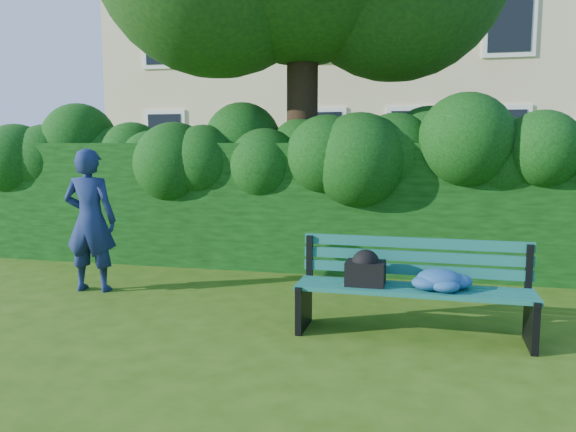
# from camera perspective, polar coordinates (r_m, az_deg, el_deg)

# --- Properties ---
(ground) EXTENTS (80.00, 80.00, 0.00)m
(ground) POSITION_cam_1_polar(r_m,az_deg,el_deg) (6.17, -1.30, -9.48)
(ground) COLOR #2D500E
(ground) RESTS_ON ground
(apartment_building) EXTENTS (16.00, 8.08, 12.00)m
(apartment_building) POSITION_cam_1_polar(r_m,az_deg,el_deg) (20.21, 9.27, 19.26)
(apartment_building) COLOR #CDB889
(apartment_building) RESTS_ON ground
(hedge) EXTENTS (10.00, 1.00, 1.80)m
(hedge) POSITION_cam_1_polar(r_m,az_deg,el_deg) (8.11, 2.60, 1.05)
(hedge) COLOR black
(hedge) RESTS_ON ground
(park_bench) EXTENTS (2.17, 0.60, 0.89)m
(park_bench) POSITION_cam_1_polar(r_m,az_deg,el_deg) (5.37, 12.45, -6.67)
(park_bench) COLOR #105452
(park_bench) RESTS_ON ground
(man_reading) EXTENTS (0.68, 0.49, 1.74)m
(man_reading) POSITION_cam_1_polar(r_m,az_deg,el_deg) (7.19, -19.45, -0.42)
(man_reading) COLOR navy
(man_reading) RESTS_ON ground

